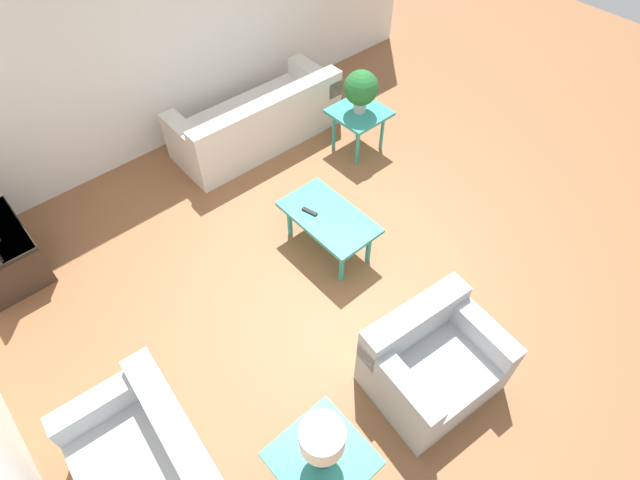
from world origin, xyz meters
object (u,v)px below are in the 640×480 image
at_px(side_table_plant, 359,116).
at_px(side_table_lamp, 322,461).
at_px(sofa, 258,122).
at_px(table_lamp, 322,441).
at_px(loveseat, 157,477).
at_px(potted_plant, 361,89).
at_px(armchair, 431,362).
at_px(coffee_table, 329,220).

height_order(side_table_plant, side_table_lamp, same).
distance_m(sofa, table_lamp, 4.01).
bearing_deg(sofa, loveseat, 44.17).
bearing_deg(table_lamp, potted_plant, -47.91).
relative_size(loveseat, side_table_lamp, 2.36).
bearing_deg(side_table_plant, side_table_lamp, 132.09).
bearing_deg(sofa, armchair, 76.57).
bearing_deg(loveseat, armchair, 76.33).
height_order(sofa, loveseat, loveseat).
distance_m(potted_plant, table_lamp, 3.81).
bearing_deg(armchair, loveseat, 168.16).
bearing_deg(coffee_table, sofa, -15.58).
height_order(side_table_plant, potted_plant, potted_plant).
xyz_separation_m(armchair, potted_plant, (2.53, -1.67, 0.51)).
height_order(armchair, side_table_plant, armchair).
distance_m(armchair, potted_plant, 3.07).
distance_m(sofa, coffee_table, 1.88).
height_order(sofa, side_table_lamp, sofa).
bearing_deg(potted_plant, side_table_plant, 0.00).
relative_size(loveseat, side_table_plant, 2.36).
height_order(coffee_table, side_table_plant, side_table_plant).
bearing_deg(sofa, table_lamp, 60.24).
relative_size(coffee_table, potted_plant, 1.94).
height_order(loveseat, side_table_plant, loveseat).
bearing_deg(potted_plant, sofa, 42.83).
bearing_deg(sofa, side_table_plant, 133.56).
height_order(side_table_plant, table_lamp, table_lamp).
distance_m(side_table_plant, potted_plant, 0.36).
distance_m(coffee_table, side_table_plant, 1.61).
bearing_deg(table_lamp, side_table_plant, -47.91).
xyz_separation_m(coffee_table, side_table_plant, (0.94, -1.31, 0.06)).
relative_size(coffee_table, side_table_lamp, 1.62).
height_order(side_table_lamp, table_lamp, table_lamp).
distance_m(sofa, side_table_plant, 1.20).
xyz_separation_m(loveseat, coffee_table, (0.92, -2.38, 0.10)).
bearing_deg(side_table_plant, loveseat, 116.73).
distance_m(armchair, coffee_table, 1.63).
height_order(armchair, loveseat, same).
relative_size(coffee_table, table_lamp, 2.05).
height_order(sofa, coffee_table, sofa).
bearing_deg(loveseat, sofa, 137.93).
relative_size(armchair, coffee_table, 1.08).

